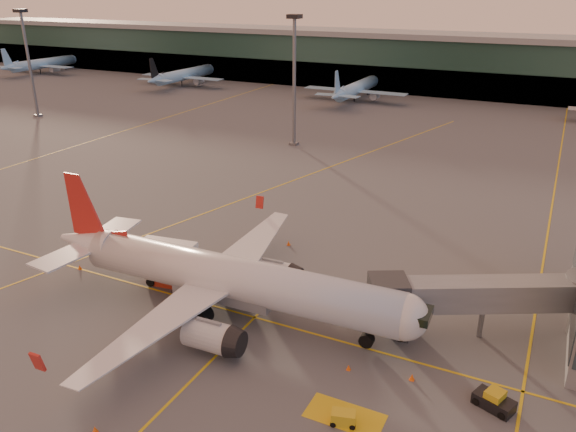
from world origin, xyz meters
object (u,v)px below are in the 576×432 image
at_px(catering_truck, 168,261).
at_px(pushback_tug, 494,401).
at_px(main_airplane, 224,278).
at_px(gpu_cart, 343,418).

relative_size(catering_truck, pushback_tug, 1.93).
relative_size(main_airplane, pushback_tug, 12.02).
xyz_separation_m(main_airplane, pushback_tug, (26.11, -2.42, -3.38)).
height_order(main_airplane, catering_truck, main_airplane).
distance_m(catering_truck, gpu_cart, 27.80).
xyz_separation_m(catering_truck, gpu_cart, (25.06, -11.84, -2.22)).
height_order(catering_truck, gpu_cart, catering_truck).
height_order(main_airplane, pushback_tug, main_airplane).
distance_m(catering_truck, pushback_tug, 35.35).
xyz_separation_m(catering_truck, pushback_tug, (34.93, -4.99, -2.12)).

